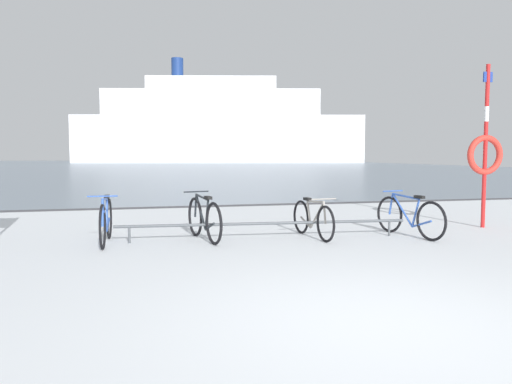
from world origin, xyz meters
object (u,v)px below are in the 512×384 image
bicycle_1 (204,219)px  ferry_ship (217,128)px  bicycle_3 (409,216)px  rescue_post (485,152)px  bicycle_0 (106,221)px  bicycle_2 (313,219)px

bicycle_1 → ferry_ship: ferry_ship is taller
bicycle_3 → rescue_post: (2.05, 0.63, 1.17)m
bicycle_0 → bicycle_3: bearing=-6.0°
bicycle_3 → bicycle_1: bearing=172.3°
bicycle_1 → bicycle_3: bearing=-7.7°
bicycle_0 → ferry_ship: ferry_ship is taller
bicycle_0 → bicycle_3: 5.29m
bicycle_2 → bicycle_1: bearing=173.6°
bicycle_3 → ferry_ship: bearing=83.1°
bicycle_1 → ferry_ship: (13.36, 80.04, 5.90)m
bicycle_0 → bicycle_2: size_ratio=1.08×
bicycle_0 → ferry_ship: 81.58m
bicycle_0 → bicycle_3: bicycle_0 is taller
bicycle_3 → rescue_post: 2.44m
bicycle_2 → ferry_ship: size_ratio=0.03×
rescue_post → bicycle_2: bearing=-174.7°
bicycle_0 → ferry_ship: bearing=79.4°
bicycle_2 → ferry_ship: bearing=81.9°
bicycle_1 → bicycle_2: bicycle_1 is taller
rescue_post → ferry_ship: (7.67, 79.91, 4.74)m
bicycle_3 → ferry_ship: 81.33m
bicycle_2 → rescue_post: rescue_post is taller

